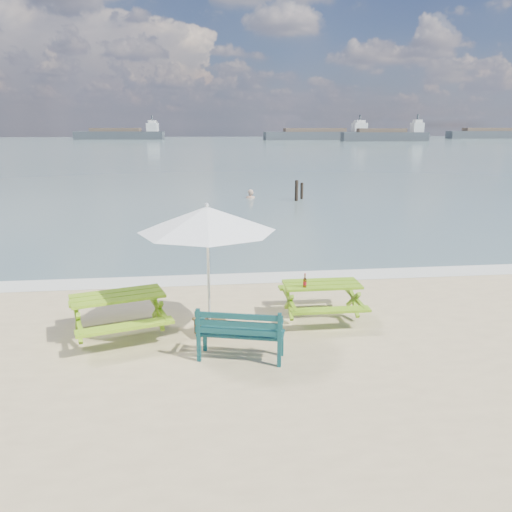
{
  "coord_description": "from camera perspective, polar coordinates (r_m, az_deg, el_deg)",
  "views": [
    {
      "loc": [
        -0.71,
        -7.27,
        3.72
      ],
      "look_at": [
        0.5,
        3.0,
        1.0
      ],
      "focal_mm": 35.0,
      "sensor_mm": 36.0,
      "label": 1
    }
  ],
  "objects": [
    {
      "name": "beer_bottle",
      "position": [
        9.58,
        5.6,
        -3.07
      ],
      "size": [
        0.07,
        0.07,
        0.27
      ],
      "color": "#8D4B14",
      "rests_on": "picnic_table_right"
    },
    {
      "name": "sea",
      "position": [
        92.35,
        -6.43,
        12.33
      ],
      "size": [
        300.0,
        300.0,
        0.0
      ],
      "primitive_type": "plane",
      "color": "slate",
      "rests_on": "ground"
    },
    {
      "name": "patio_umbrella",
      "position": [
        8.64,
        -5.61,
        4.23
      ],
      "size": [
        3.18,
        3.18,
        2.37
      ],
      "color": "silver",
      "rests_on": "ground"
    },
    {
      "name": "picnic_table_right",
      "position": [
        10.02,
        7.48,
        -5.11
      ],
      "size": [
        1.5,
        1.66,
        0.71
      ],
      "color": "#6B9A17",
      "rests_on": "ground"
    },
    {
      "name": "picnic_table_left",
      "position": [
        9.45,
        -15.41,
        -6.58
      ],
      "size": [
        2.07,
        2.19,
        0.77
      ],
      "color": "#7AA919",
      "rests_on": "ground"
    },
    {
      "name": "cargo_ships",
      "position": [
        141.49,
        15.28,
        13.19
      ],
      "size": [
        160.53,
        30.08,
        4.4
      ],
      "color": "#3B4146",
      "rests_on": "ground"
    },
    {
      "name": "park_bench",
      "position": [
        8.28,
        -1.74,
        -9.92
      ],
      "size": [
        1.48,
        0.82,
        0.86
      ],
      "color": "#104143",
      "rests_on": "ground"
    },
    {
      "name": "swimmer",
      "position": [
        26.52,
        -0.65,
        5.78
      ],
      "size": [
        0.67,
        0.48,
        1.73
      ],
      "color": "tan",
      "rests_on": "ground"
    },
    {
      "name": "mooring_pilings",
      "position": [
        25.73,
        4.89,
        7.22
      ],
      "size": [
        0.56,
        0.76,
        1.24
      ],
      "color": "black",
      "rests_on": "ground"
    },
    {
      "name": "foam_strip",
      "position": [
        12.46,
        -3.17,
        -2.63
      ],
      "size": [
        22.0,
        0.9,
        0.01
      ],
      "primitive_type": "cube",
      "color": "silver",
      "rests_on": "ground"
    },
    {
      "name": "side_table",
      "position": [
        9.21,
        -5.3,
        -8.05
      ],
      "size": [
        0.64,
        0.64,
        0.31
      ],
      "color": "brown",
      "rests_on": "ground"
    }
  ]
}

